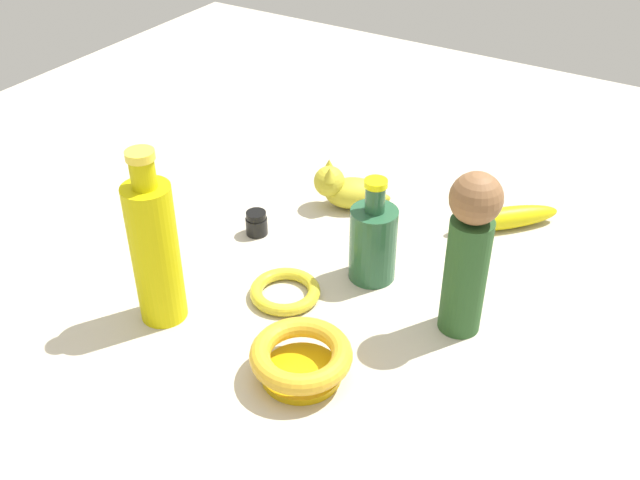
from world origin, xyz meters
TOP-DOWN VIEW (x-y plane):
  - ground at (0.00, 0.00)m, footprint 2.00×2.00m
  - bottle_short at (-0.01, 0.09)m, footprint 0.07×0.07m
  - nail_polish_jar at (-0.02, -0.13)m, footprint 0.04×0.04m
  - bottle_tall at (0.23, -0.13)m, footprint 0.07×0.07m
  - bowl at (0.23, 0.11)m, footprint 0.14×0.14m
  - cat_figurine at (-0.17, -0.05)m, footprint 0.11×0.12m
  - banana at (-0.25, 0.22)m, footprint 0.17×0.17m
  - person_figure_adult at (0.03, 0.25)m, footprint 0.08×0.08m
  - bangle at (0.10, -0.00)m, footprint 0.11×0.11m

SIDE VIEW (x-z plane):
  - ground at x=0.00m, z-range 0.00..0.00m
  - bangle at x=0.10m, z-range 0.00..0.02m
  - banana at x=-0.25m, z-range 0.00..0.04m
  - nail_polish_jar at x=-0.02m, z-range 0.00..0.04m
  - bowl at x=0.23m, z-range 0.01..0.06m
  - cat_figurine at x=-0.17m, z-range -0.01..0.08m
  - bottle_short at x=-0.01m, z-range -0.02..0.15m
  - bottle_tall at x=0.23m, z-range -0.02..0.25m
  - person_figure_adult at x=0.03m, z-range 0.01..0.26m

